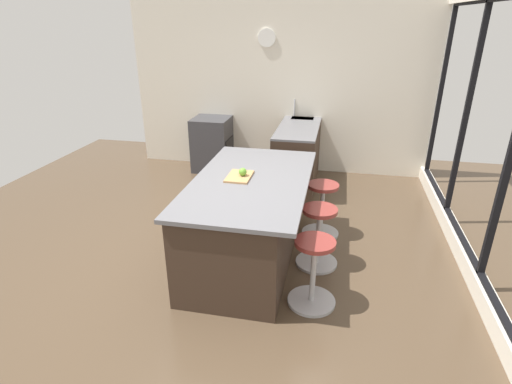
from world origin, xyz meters
The scene contains 11 objects.
ground_plane centered at (0.00, 0.00, 0.00)m, with size 8.09×8.09×0.00m, color brown.
window_panel_rear centered at (0.00, 2.44, 1.35)m, with size 6.22×0.12×2.77m.
interior_partition_left centered at (-3.11, 0.00, 1.39)m, with size 0.15×4.88×2.77m.
sink_cabinet centered at (-2.77, 0.43, 0.47)m, with size 2.29×0.60×1.20m.
oven_range centered at (-2.76, -1.06, 0.45)m, with size 0.60×0.61×0.89m.
kitchen_island centered at (-0.15, 0.15, 0.46)m, with size 2.08×1.16×0.91m.
stool_by_window centered at (-0.81, 0.90, 0.31)m, with size 0.44×0.44×0.65m.
stool_middle centered at (-0.15, 0.90, 0.31)m, with size 0.44×0.44×0.65m.
stool_near_camera centered at (0.50, 0.90, 0.31)m, with size 0.44×0.44×0.65m.
cutting_board centered at (-0.18, 0.06, 0.92)m, with size 0.36×0.24×0.02m, color tan.
apple_green centered at (-0.18, 0.10, 0.97)m, with size 0.08×0.08×0.08m, color #609E2D.
Camera 1 is at (3.56, 1.02, 2.41)m, focal length 28.34 mm.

